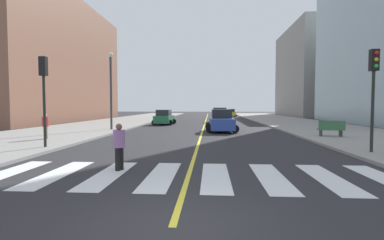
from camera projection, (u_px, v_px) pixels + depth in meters
ground_plane at (172, 228)px, 5.37m from camera, size 220.00×220.00×0.00m
sidewalk_kerb_east at (342, 132)px, 24.51m from camera, size 10.00×120.00×0.15m
sidewalk_kerb_west at (71, 130)px, 26.09m from camera, size 10.00×120.00×0.15m
crosswalk_paint at (188, 176)px, 9.36m from camera, size 13.50×4.00×0.01m
lane_divider_paint at (206, 120)px, 45.24m from camera, size 0.16×80.00×0.01m
parking_garage_concrete at (326, 72)px, 65.63m from camera, size 18.00×24.00×20.35m
low_rise_brick_west at (32, 61)px, 43.48m from camera, size 16.00×32.00×18.45m
car_yellow_nearest at (231, 113)px, 61.96m from camera, size 2.32×3.72×1.66m
car_green_second at (164, 118)px, 35.04m from camera, size 2.69×4.22×1.86m
car_white_third at (220, 115)px, 39.85m from camera, size 2.99×4.72×2.09m
car_blue_fourth at (221, 121)px, 25.44m from camera, size 2.93×4.60×2.03m
traffic_light_near_corner at (374, 80)px, 13.14m from camera, size 0.36×0.41×4.81m
traffic_light_far_corner at (44, 84)px, 14.83m from camera, size 0.36×0.41×4.76m
park_bench at (331, 129)px, 20.16m from camera, size 1.85×0.73×1.12m
pedestrian_crossing at (119, 145)px, 10.12m from camera, size 0.42×0.42×1.69m
pedestrian_walking_west at (45, 125)px, 18.57m from camera, size 0.41×0.41×1.67m
street_lamp at (111, 84)px, 26.09m from camera, size 0.44×0.44×7.12m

